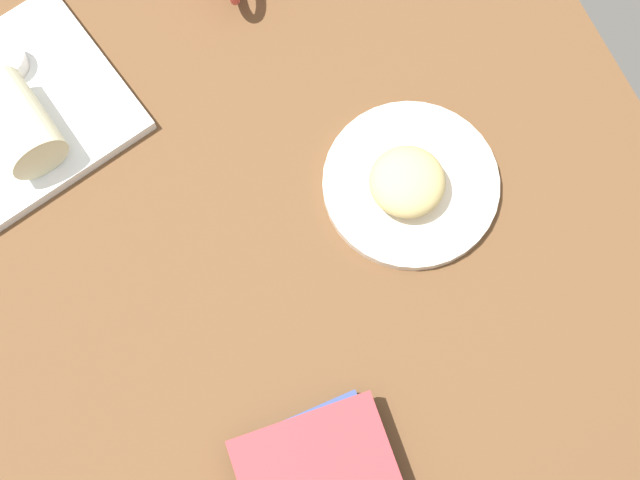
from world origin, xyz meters
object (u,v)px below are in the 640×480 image
sauce_cup (7,62)px  breakfast_wrap (17,123)px  round_plate (411,184)px  square_plate (21,108)px  scone_pastry (407,182)px

sauce_cup → breakfast_wrap: breakfast_wrap is taller
round_plate → sauce_cup: (32.54, 37.34, 2.19)cm
breakfast_wrap → square_plate: bearing=-108.4°
scone_pastry → square_plate: (27.92, 37.00, -2.94)cm
round_plate → square_plate: (27.42, 37.99, 0.10)cm
square_plate → breakfast_wrap: size_ratio=2.07×
square_plate → breakfast_wrap: (-4.09, 0.52, 4.23)cm
square_plate → sauce_cup: bearing=-7.2°
round_plate → square_plate: 46.85cm
round_plate → breakfast_wrap: bearing=58.8°
round_plate → scone_pastry: bearing=116.8°
scone_pastry → square_plate: scone_pastry is taller
square_plate → sauce_cup: size_ratio=5.09×
round_plate → scone_pastry: size_ratio=2.37×
scone_pastry → square_plate: 46.44cm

